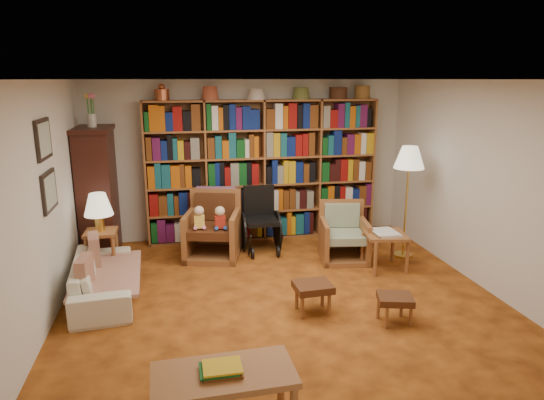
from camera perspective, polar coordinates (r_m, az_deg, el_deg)
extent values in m
plane|color=#B65E1C|center=(5.77, 1.27, -11.67)|extent=(5.00, 5.00, 0.00)
plane|color=white|center=(5.20, 1.43, 14.00)|extent=(5.00, 5.00, 0.00)
plane|color=silver|center=(7.76, -2.72, 4.74)|extent=(5.00, 0.00, 5.00)
plane|color=silver|center=(3.08, 11.76, -10.29)|extent=(5.00, 0.00, 5.00)
plane|color=silver|center=(5.40, -25.53, -0.79)|extent=(0.00, 5.00, 5.00)
plane|color=silver|center=(6.37, 23.87, 1.49)|extent=(0.00, 5.00, 5.00)
cube|color=#965A2E|center=(7.66, -1.04, 3.50)|extent=(3.60, 0.30, 2.20)
cube|color=#38140F|center=(7.33, -19.76, 0.58)|extent=(0.45, 0.90, 1.80)
cube|color=#38140F|center=(7.19, -20.37, 7.81)|extent=(0.50, 0.95, 0.06)
cylinder|color=beige|center=(7.18, -20.45, 8.76)|extent=(0.12, 0.12, 0.18)
cube|color=black|center=(5.57, -25.31, 6.48)|extent=(0.03, 0.52, 0.42)
cube|color=gray|center=(5.56, -25.16, 6.50)|extent=(0.01, 0.44, 0.34)
cube|color=black|center=(5.65, -24.73, 0.96)|extent=(0.03, 0.52, 0.42)
cube|color=gray|center=(5.65, -24.59, 0.97)|extent=(0.01, 0.44, 0.34)
imported|color=beige|center=(6.09, -19.25, -8.64)|extent=(1.67, 0.77, 0.47)
cube|color=beige|center=(6.06, -18.82, -8.08)|extent=(0.81, 1.43, 0.04)
cube|color=maroon|center=(6.36, -20.16, -5.70)|extent=(0.19, 0.41, 0.40)
cube|color=maroon|center=(5.71, -21.18, -8.03)|extent=(0.15, 0.38, 0.37)
cube|color=#965A2E|center=(6.68, -19.52, -3.61)|extent=(0.41, 0.41, 0.04)
cylinder|color=#965A2E|center=(6.65, -20.88, -6.50)|extent=(0.05, 0.05, 0.55)
cylinder|color=#965A2E|center=(6.60, -18.10, -6.42)|extent=(0.05, 0.05, 0.55)
cylinder|color=#965A2E|center=(6.95, -20.47, -5.58)|extent=(0.05, 0.05, 0.55)
cylinder|color=#965A2E|center=(6.90, -17.80, -5.49)|extent=(0.05, 0.05, 0.55)
cylinder|color=gold|center=(6.65, -19.60, -2.60)|extent=(0.12, 0.12, 0.20)
cone|color=beige|center=(6.58, -19.78, -0.48)|extent=(0.37, 0.37, 0.29)
cube|color=#965A2E|center=(7.11, -6.94, -6.32)|extent=(0.92, 0.94, 0.08)
cube|color=#965A2E|center=(7.00, -9.76, -4.24)|extent=(0.26, 0.77, 0.66)
cube|color=#965A2E|center=(7.04, -4.26, -3.95)|extent=(0.26, 0.77, 0.66)
cube|color=#965A2E|center=(7.30, -7.25, -2.25)|extent=(0.74, 0.27, 0.93)
cube|color=#4E2814|center=(6.96, -7.01, -3.53)|extent=(0.73, 0.78, 0.12)
cube|color=#4E2814|center=(7.18, -7.26, -0.74)|extent=(0.59, 0.25, 0.39)
cube|color=#C63453|center=(7.27, -7.34, -0.05)|extent=(0.58, 0.21, 0.41)
cube|color=#965A2E|center=(7.03, 8.40, -6.66)|extent=(0.75, 0.77, 0.07)
cube|color=#965A2E|center=(6.85, 6.16, -4.90)|extent=(0.17, 0.67, 0.57)
cube|color=#965A2E|center=(7.04, 10.71, -4.54)|extent=(0.17, 0.67, 0.57)
cube|color=#965A2E|center=(7.18, 7.70, -3.09)|extent=(0.65, 0.18, 0.81)
cube|color=#96A281|center=(6.90, 8.57, -4.23)|extent=(0.59, 0.64, 0.11)
cube|color=#96A281|center=(7.07, 7.91, -1.78)|extent=(0.51, 0.17, 0.34)
cube|color=black|center=(7.16, -1.24, -2.49)|extent=(0.47, 0.47, 0.06)
cube|color=black|center=(7.30, -1.57, -0.05)|extent=(0.47, 0.05, 0.47)
cylinder|color=black|center=(7.27, -3.39, -3.71)|extent=(0.03, 0.58, 0.58)
cylinder|color=black|center=(7.35, 0.61, -3.47)|extent=(0.03, 0.58, 0.58)
cylinder|color=black|center=(6.98, -2.32, -6.26)|extent=(0.03, 0.17, 0.17)
cylinder|color=black|center=(7.04, 0.70, -6.06)|extent=(0.03, 0.17, 0.17)
cylinder|color=gold|center=(7.35, 15.12, -6.24)|extent=(0.27, 0.27, 0.03)
cylinder|color=gold|center=(7.16, 15.46, -1.26)|extent=(0.03, 0.03, 1.35)
cone|color=beige|center=(7.00, 15.87, 4.86)|extent=(0.43, 0.43, 0.31)
cube|color=#965A2E|center=(6.66, 13.21, -4.00)|extent=(0.61, 0.61, 0.04)
cylinder|color=#965A2E|center=(6.46, 12.08, -6.86)|extent=(0.05, 0.05, 0.46)
cylinder|color=#965A2E|center=(6.65, 15.65, -6.49)|extent=(0.05, 0.05, 0.46)
cylinder|color=#965A2E|center=(6.85, 10.61, -5.58)|extent=(0.05, 0.05, 0.46)
cylinder|color=#965A2E|center=(7.02, 14.01, -5.26)|extent=(0.05, 0.05, 0.46)
cube|color=silver|center=(6.65, 13.22, -3.71)|extent=(0.36, 0.43, 0.03)
cube|color=#4E2814|center=(5.39, 4.84, -10.15)|extent=(0.42, 0.36, 0.08)
cylinder|color=#965A2E|center=(5.32, 3.57, -12.50)|extent=(0.04, 0.04, 0.26)
cylinder|color=#965A2E|center=(5.40, 6.74, -12.15)|extent=(0.04, 0.04, 0.26)
cylinder|color=#965A2E|center=(5.53, 2.92, -11.41)|extent=(0.04, 0.04, 0.26)
cylinder|color=#965A2E|center=(5.60, 5.97, -11.10)|extent=(0.04, 0.04, 0.26)
cube|color=#4E2814|center=(5.33, 14.29, -11.20)|extent=(0.42, 0.38, 0.07)
cylinder|color=#965A2E|center=(5.26, 13.34, -13.36)|extent=(0.04, 0.04, 0.23)
cylinder|color=#965A2E|center=(5.37, 16.01, -12.94)|extent=(0.04, 0.04, 0.23)
cylinder|color=#965A2E|center=(5.43, 12.39, -12.37)|extent=(0.04, 0.04, 0.23)
cylinder|color=#965A2E|center=(5.54, 14.99, -12.00)|extent=(0.04, 0.04, 0.23)
cube|color=#965A2E|center=(3.74, -5.71, -19.81)|extent=(1.05, 0.55, 0.05)
cylinder|color=#965A2E|center=(4.04, -13.12, -21.17)|extent=(0.06, 0.06, 0.40)
cylinder|color=#965A2E|center=(4.10, 1.06, -20.16)|extent=(0.06, 0.06, 0.40)
cube|color=brown|center=(3.71, -5.73, -19.15)|extent=(0.29, 0.23, 0.05)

